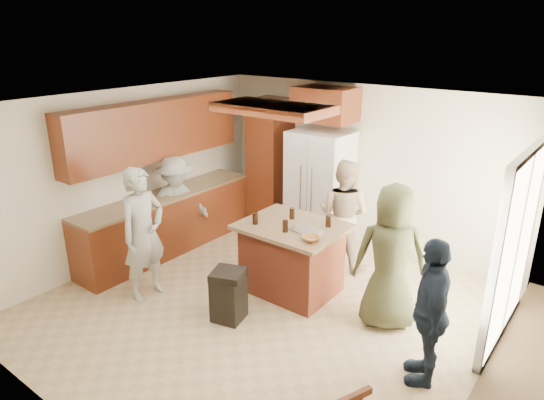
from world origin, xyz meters
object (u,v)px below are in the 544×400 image
Objects in this scene: trash_bin at (229,295)px; person_side_right at (430,312)px; person_front_left at (144,234)px; refrigerator at (320,188)px; person_behind_left at (343,214)px; kitchen_island at (292,257)px; person_behind_right at (391,258)px; person_counter at (176,205)px.

person_side_right is at bearing 10.27° from trash_bin.
person_side_right is at bearing -79.32° from person_front_left.
person_front_left is 3.48m from person_side_right.
refrigerator reaches higher than person_side_right.
kitchen_island is at bearing 75.97° from person_behind_left.
person_front_left is 1.90m from kitchen_island.
kitchen_island is 2.03× the size of trash_bin.
person_behind_right is (1.16, -0.97, 0.06)m from person_behind_left.
person_side_right is (3.43, 0.62, -0.10)m from person_front_left.
person_behind_left is 0.93× the size of person_behind_right.
refrigerator is at bearing -19.96° from person_counter.
refrigerator is at bearing -41.28° from person_behind_left.
person_behind_left is 2.53× the size of trash_bin.
person_counter is (-3.40, -0.14, -0.10)m from person_behind_right.
refrigerator is 1.41× the size of kitchen_island.
refrigerator is at bearing 98.45° from trash_bin.
refrigerator is at bearing -153.71° from person_side_right.
refrigerator is at bearing -16.22° from person_front_left.
person_front_left is 1.34m from trash_bin.
person_counter is 0.84× the size of refrigerator.
person_counter is at bearing -177.48° from kitchen_island.
person_counter is at bearing 21.31° from person_behind_left.
person_behind_left reaches higher than trash_bin.
person_behind_left is 2.50m from person_counter.
person_behind_right is at bearing -65.44° from person_counter.
person_side_right is 3.38m from refrigerator.
person_side_right is 0.84× the size of refrigerator.
person_behind_right is at bearing -38.50° from refrigerator.
refrigerator is 2.86× the size of trash_bin.
person_behind_right is 1.92m from trash_bin.
trash_bin is (-2.22, -0.40, -0.44)m from person_side_right.
person_front_left is 2.72× the size of trash_bin.
person_counter is at bearing 30.98° from person_front_left.
person_side_right reaches higher than person_counter.
person_front_left is at bearing -103.69° from person_side_right.
refrigerator is 2.65m from trash_bin.
person_behind_right is 3.40m from person_counter.
refrigerator reaches higher than person_counter.
trash_bin is (0.38, -2.56, -0.58)m from refrigerator.
refrigerator is (0.83, 2.78, 0.04)m from person_front_left.
person_behind_left is at bearing 79.92° from trash_bin.
person_front_left is 2.74m from person_behind_left.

